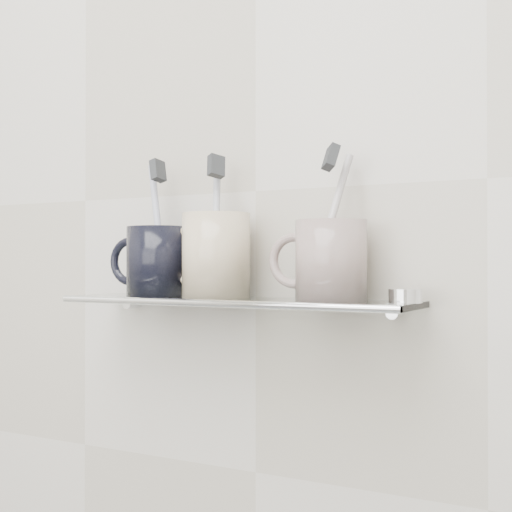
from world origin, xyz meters
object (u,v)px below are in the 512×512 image
Objects in this scene: mug_left at (158,261)px; mug_center at (216,255)px; mug_right at (331,260)px; shelf_glass at (233,301)px.

mug_left is 0.10m from mug_center.
mug_center is 1.14× the size of mug_right.
mug_right is at bearing -24.29° from mug_left.
mug_right is at bearing -16.51° from mug_center.
mug_center is 0.17m from mug_right.
mug_left is at bearing 177.80° from shelf_glass.
mug_center reaches higher than shelf_glass.
mug_center is at bearing 170.88° from mug_right.
mug_center reaches higher than mug_left.
mug_right is (0.14, 0.00, 0.05)m from shelf_glass.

